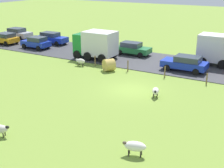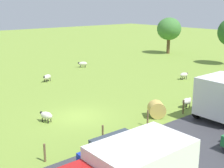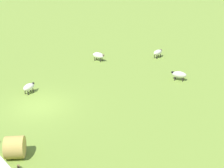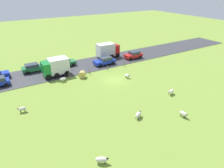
{
  "view_description": "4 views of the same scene",
  "coord_description": "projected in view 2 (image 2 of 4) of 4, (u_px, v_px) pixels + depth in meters",
  "views": [
    {
      "loc": [
        -22.03,
        -10.73,
        9.18
      ],
      "look_at": [
        -0.71,
        1.45,
        0.48
      ],
      "focal_mm": 49.3,
      "sensor_mm": 36.0,
      "label": 1
    },
    {
      "loc": [
        18.47,
        -11.98,
        8.24
      ],
      "look_at": [
        -3.13,
        5.85,
        0.92
      ],
      "focal_mm": 49.45,
      "sensor_mm": 36.0,
      "label": 2
    },
    {
      "loc": [
        9.49,
        19.27,
        11.03
      ],
      "look_at": [
        -5.36,
        1.61,
        0.74
      ],
      "focal_mm": 53.63,
      "sensor_mm": 36.0,
      "label": 3
    },
    {
      "loc": [
        -27.37,
        16.93,
        15.09
      ],
      "look_at": [
        -1.79,
        1.54,
        0.36
      ],
      "focal_mm": 32.26,
      "sensor_mm": 36.0,
      "label": 4
    }
  ],
  "objects": [
    {
      "name": "ground_plane",
      "position": [
        79.0,
        116.0,
        23.24
      ],
      "size": [
        160.0,
        160.0,
        0.0
      ],
      "primitive_type": "plane",
      "color": "olive"
    },
    {
      "name": "road_strip",
      "position": [
        175.0,
        163.0,
        16.35
      ],
      "size": [
        8.0,
        80.0,
        0.06
      ],
      "primitive_type": "cube",
      "color": "#38383D",
      "rests_on": "ground_plane"
    },
    {
      "name": "sheep_1",
      "position": [
        83.0,
        64.0,
        41.02
      ],
      "size": [
        1.06,
        1.26,
        0.76
      ],
      "color": "beige",
      "rests_on": "ground_plane"
    },
    {
      "name": "sheep_2",
      "position": [
        187.0,
        101.0,
        25.11
      ],
      "size": [
        0.63,
        1.16,
        0.8
      ],
      "color": "silver",
      "rests_on": "ground_plane"
    },
    {
      "name": "sheep_3",
      "position": [
        184.0,
        75.0,
        34.44
      ],
      "size": [
        0.68,
        1.17,
        0.78
      ],
      "color": "beige",
      "rests_on": "ground_plane"
    },
    {
      "name": "sheep_5",
      "position": [
        47.0,
        77.0,
        33.49
      ],
      "size": [
        1.05,
        1.3,
        0.79
      ],
      "color": "beige",
      "rests_on": "ground_plane"
    },
    {
      "name": "sheep_6",
      "position": [
        46.0,
        115.0,
        22.0
      ],
      "size": [
        1.17,
        0.82,
        0.77
      ],
      "color": "silver",
      "rests_on": "ground_plane"
    },
    {
      "name": "hay_bale_0",
      "position": [
        157.0,
        109.0,
        22.94
      ],
      "size": [
        1.54,
        1.59,
        1.22
      ],
      "primitive_type": "cylinder",
      "rotation": [
        1.57,
        0.0,
        0.96
      ],
      "color": "tan",
      "rests_on": "ground_plane"
    },
    {
      "name": "tree_0",
      "position": [
        169.0,
        29.0,
        51.52
      ],
      "size": [
        4.01,
        4.01,
        6.03
      ],
      "color": "brown",
      "rests_on": "ground_plane"
    },
    {
      "name": "fence_post_0",
      "position": [
        45.0,
        153.0,
        16.45
      ],
      "size": [
        0.12,
        0.12,
        1.04
      ],
      "primitive_type": "cylinder",
      "color": "brown",
      "rests_on": "ground_plane"
    },
    {
      "name": "fence_post_1",
      "position": [
        103.0,
        133.0,
        18.87
      ],
      "size": [
        0.12,
        0.12,
        1.07
      ],
      "primitive_type": "cylinder",
      "color": "brown",
      "rests_on": "ground_plane"
    },
    {
      "name": "fence_post_2",
      "position": [
        148.0,
        118.0,
        21.28
      ],
      "size": [
        0.12,
        0.12,
        1.15
      ],
      "primitive_type": "cylinder",
      "color": "brown",
      "rests_on": "ground_plane"
    },
    {
      "name": "fence_post_3",
      "position": [
        183.0,
        107.0,
        23.71
      ],
      "size": [
        0.12,
        0.12,
        1.1
      ],
      "primitive_type": "cylinder",
      "color": "brown",
      "rests_on": "ground_plane"
    },
    {
      "name": "car_0",
      "position": [
        122.0,
        151.0,
        15.95
      ],
      "size": [
        2.21,
        4.49,
        1.53
      ],
      "color": "#1933B2",
      "rests_on": "road_strip"
    }
  ]
}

